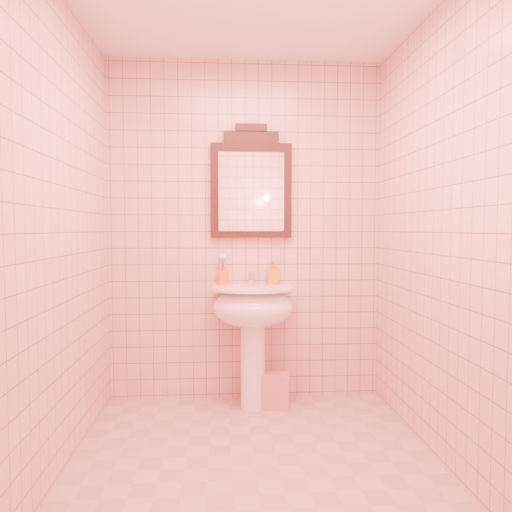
{
  "coord_description": "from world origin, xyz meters",
  "views": [
    {
      "loc": [
        -0.17,
        -2.59,
        1.27
      ],
      "look_at": [
        0.04,
        0.55,
        1.1
      ],
      "focal_mm": 35.0,
      "sensor_mm": 36.0,
      "label": 1
    }
  ],
  "objects": [
    {
      "name": "mirror",
      "position": [
        0.04,
        1.07,
        1.59
      ],
      "size": [
        0.59,
        0.06,
        0.83
      ],
      "color": "black",
      "rests_on": "back_wall"
    },
    {
      "name": "pedestal_sink",
      "position": [
        0.04,
        0.87,
        0.66
      ],
      "size": [
        0.58,
        0.58,
        0.86
      ],
      "color": "white",
      "rests_on": "floor"
    },
    {
      "name": "back_wall",
      "position": [
        0.0,
        1.1,
        1.25
      ],
      "size": [
        2.0,
        0.02,
        2.5
      ],
      "primitive_type": "cube",
      "color": "beige",
      "rests_on": "floor"
    },
    {
      "name": "soap_dispenser",
      "position": [
        0.2,
        1.03,
        0.95
      ],
      "size": [
        0.08,
        0.08,
        0.17
      ],
      "primitive_type": "imported",
      "rotation": [
        0.0,
        0.0,
        0.04
      ],
      "color": "orange",
      "rests_on": "pedestal_sink"
    },
    {
      "name": "floor",
      "position": [
        0.0,
        0.0,
        0.0
      ],
      "size": [
        2.2,
        2.2,
        0.0
      ],
      "primitive_type": "plane",
      "color": "tan",
      "rests_on": "ground"
    },
    {
      "name": "towel",
      "position": [
        0.2,
        0.87,
        0.12
      ],
      "size": [
        0.22,
        0.16,
        0.25
      ],
      "primitive_type": "cube",
      "rotation": [
        0.0,
        0.0,
        -0.13
      ],
      "color": "pink",
      "rests_on": "floor"
    },
    {
      "name": "faucet",
      "position": [
        0.04,
        1.01,
        0.92
      ],
      "size": [
        0.04,
        0.16,
        0.11
      ],
      "color": "white",
      "rests_on": "pedestal_sink"
    },
    {
      "name": "toothbrush_cup",
      "position": [
        -0.17,
        1.04,
        0.92
      ],
      "size": [
        0.08,
        0.08,
        0.2
      ],
      "rotation": [
        0.0,
        0.0,
        -0.05
      ],
      "color": "#F35614",
      "rests_on": "pedestal_sink"
    }
  ]
}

